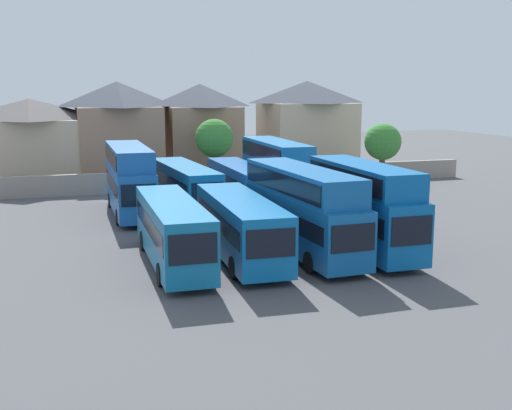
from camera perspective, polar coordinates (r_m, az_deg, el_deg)
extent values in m
plane|color=#4C4C4F|center=(51.54, -5.12, 0.29)|extent=(140.00, 140.00, 0.00)
cube|color=gray|center=(57.25, -6.49, 2.20)|extent=(56.00, 0.50, 1.80)
cube|color=#116597|center=(33.12, -7.41, -2.19)|extent=(2.71, 11.20, 2.97)
cube|color=black|center=(27.68, -5.60, -3.91)|extent=(2.13, 0.14, 1.34)
cube|color=black|center=(33.05, -7.43, -1.59)|extent=(2.73, 10.31, 0.94)
cylinder|color=black|center=(30.35, -4.24, -5.83)|extent=(0.33, 1.11, 1.10)
cylinder|color=black|center=(29.98, -8.42, -6.12)|extent=(0.33, 1.11, 1.10)
cylinder|color=black|center=(36.91, -6.50, -2.92)|extent=(0.33, 1.11, 1.10)
cylinder|color=black|center=(36.61, -9.94, -3.13)|extent=(0.33, 1.11, 1.10)
cube|color=#0D5FA2|center=(34.02, -1.38, -1.82)|extent=(3.08, 11.26, 2.92)
cube|color=black|center=(28.68, 1.33, -3.42)|extent=(2.29, 0.18, 1.31)
cube|color=black|center=(33.95, -1.38, -1.24)|extent=(3.08, 10.37, 0.92)
cylinder|color=black|center=(31.42, 2.29, -5.24)|extent=(0.35, 1.11, 1.10)
cylinder|color=black|center=(30.80, -1.97, -5.56)|extent=(0.35, 1.11, 1.10)
cylinder|color=black|center=(37.86, -0.89, -2.52)|extent=(0.35, 1.11, 1.10)
cylinder|color=black|center=(37.35, -4.44, -2.73)|extent=(0.35, 1.11, 1.10)
cube|color=#115799|center=(35.01, 4.19, -1.50)|extent=(2.98, 11.31, 2.91)
cube|color=black|center=(30.02, 8.61, -2.92)|extent=(2.24, 0.17, 1.31)
cube|color=black|center=(34.94, 4.19, -0.93)|extent=(2.99, 10.42, 0.92)
cube|color=#115799|center=(34.88, 4.04, 2.10)|extent=(2.91, 10.75, 1.45)
cube|color=black|center=(34.88, 4.04, 2.10)|extent=(2.98, 10.19, 1.02)
cylinder|color=black|center=(32.79, 8.54, -4.68)|extent=(0.34, 1.11, 1.10)
cylinder|color=black|center=(31.76, 4.80, -5.10)|extent=(0.34, 1.11, 1.10)
cylinder|color=black|center=(38.85, 3.63, -2.20)|extent=(0.34, 1.11, 1.10)
cylinder|color=black|center=(37.99, 0.39, -2.47)|extent=(0.34, 1.11, 1.10)
cube|color=#0A579E|center=(35.83, 9.49, -1.16)|extent=(2.58, 10.11, 3.13)
cube|color=black|center=(31.41, 13.63, -2.24)|extent=(2.15, 0.11, 1.41)
cube|color=black|center=(35.75, 9.51, -0.57)|extent=(2.60, 9.31, 0.99)
cube|color=#0A579E|center=(35.67, 9.42, 2.50)|extent=(2.52, 9.61, 1.41)
cube|color=black|center=(35.67, 9.42, 2.50)|extent=(2.60, 9.11, 0.99)
cylinder|color=black|center=(33.99, 13.48, -4.31)|extent=(0.31, 1.10, 1.10)
cylinder|color=black|center=(32.93, 10.09, -4.66)|extent=(0.31, 1.10, 1.10)
cylinder|color=black|center=(39.34, 8.87, -2.15)|extent=(0.31, 1.10, 1.10)
cylinder|color=black|center=(38.42, 5.85, -2.38)|extent=(0.31, 1.10, 1.10)
cube|color=#1B58A2|center=(46.56, -11.11, 1.46)|extent=(2.70, 10.97, 3.15)
cube|color=black|center=(41.11, -10.35, 0.85)|extent=(2.20, 0.12, 1.42)
cube|color=black|center=(46.50, -11.12, 1.92)|extent=(2.73, 10.09, 0.99)
cube|color=#1B58A2|center=(46.53, -11.24, 4.29)|extent=(2.64, 10.42, 1.42)
cube|color=black|center=(46.53, -11.24, 4.29)|extent=(2.72, 9.87, 0.99)
cylinder|color=black|center=(43.61, -9.09, -0.92)|extent=(0.32, 1.11, 1.10)
cylinder|color=black|center=(43.38, -12.09, -1.08)|extent=(0.32, 1.11, 1.10)
cylinder|color=black|center=(50.22, -10.14, 0.54)|extent=(0.32, 1.11, 1.10)
cylinder|color=black|center=(50.02, -12.75, 0.41)|extent=(0.32, 1.11, 1.10)
cube|color=#13659E|center=(47.44, -6.30, 1.70)|extent=(3.07, 11.63, 3.05)
cube|color=black|center=(41.89, -4.29, 1.08)|extent=(2.16, 0.20, 1.37)
cube|color=black|center=(47.39, -6.31, 2.13)|extent=(3.06, 10.71, 0.96)
cylinder|color=black|center=(44.59, -3.70, -0.56)|extent=(0.36, 1.11, 1.10)
cylinder|color=black|center=(43.99, -6.50, -0.76)|extent=(0.36, 1.11, 1.10)
cylinder|color=black|center=(51.34, -6.07, 0.86)|extent=(0.36, 1.11, 1.10)
cylinder|color=black|center=(50.82, -8.52, 0.71)|extent=(0.36, 1.11, 1.10)
cube|color=#1453A2|center=(47.92, -1.35, 1.80)|extent=(2.56, 11.19, 2.97)
cube|color=black|center=(42.57, 0.71, 1.19)|extent=(2.15, 0.10, 1.34)
cube|color=black|center=(47.87, -1.36, 2.22)|extent=(2.60, 10.30, 0.94)
cylinder|color=black|center=(45.21, 1.23, -0.39)|extent=(0.31, 1.10, 1.10)
cylinder|color=black|center=(44.56, -1.52, -0.55)|extent=(0.31, 1.10, 1.10)
cylinder|color=black|center=(51.72, -1.20, 0.99)|extent=(0.31, 1.10, 1.10)
cylinder|color=black|center=(51.15, -3.62, 0.86)|extent=(0.31, 1.10, 1.10)
cube|color=#1361A0|center=(48.94, 1.85, 2.03)|extent=(2.89, 11.27, 3.05)
cube|color=black|center=(43.63, 4.10, 1.46)|extent=(2.21, 0.16, 1.37)
cube|color=black|center=(48.88, 1.86, 2.45)|extent=(2.90, 10.38, 0.96)
cube|color=#1361A0|center=(48.92, 1.77, 4.76)|extent=(2.82, 10.71, 1.59)
cube|color=black|center=(48.92, 1.77, 4.76)|extent=(2.89, 10.15, 1.11)
cylinder|color=black|center=(46.30, 4.51, -0.16)|extent=(0.34, 1.11, 1.10)
cylinder|color=black|center=(45.55, 1.79, -0.31)|extent=(0.34, 1.11, 1.10)
cylinder|color=black|center=(52.75, 1.89, 1.17)|extent=(0.34, 1.11, 1.10)
cylinder|color=black|center=(52.10, -0.53, 1.06)|extent=(0.34, 1.11, 1.10)
cube|color=#C6B293|center=(64.09, -19.21, 4.47)|extent=(9.90, 7.53, 6.05)
pyramid|color=#514C4C|center=(63.84, -19.43, 8.02)|extent=(10.39, 7.91, 1.91)
cube|color=#9E7A60|center=(64.35, -12.05, 5.34)|extent=(7.74, 7.86, 7.15)
pyramid|color=#3D424C|center=(64.12, -12.21, 9.59)|extent=(8.13, 8.26, 2.39)
cube|color=#9E7A60|center=(66.66, -4.92, 5.66)|extent=(7.17, 7.62, 7.06)
pyramid|color=#3D424C|center=(66.43, -4.98, 9.67)|extent=(7.53, 8.01, 2.27)
cube|color=#C6B293|center=(70.03, 4.50, 6.01)|extent=(8.97, 7.93, 7.34)
pyramid|color=#3D424C|center=(69.82, 4.56, 9.95)|extent=(9.42, 8.32, 2.31)
cylinder|color=brown|center=(60.35, -3.69, 3.29)|extent=(0.42, 0.42, 3.10)
sphere|color=#387F33|center=(60.07, -3.72, 5.93)|extent=(3.55, 3.55, 3.55)
cylinder|color=brown|center=(61.73, 11.08, 3.12)|extent=(0.55, 0.55, 2.78)
sphere|color=#387F33|center=(61.47, 11.16, 5.52)|extent=(3.43, 3.43, 3.43)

